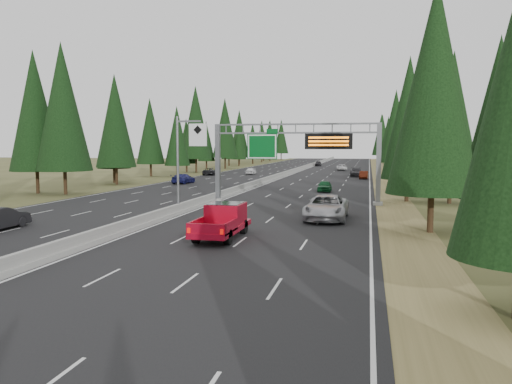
{
  "coord_description": "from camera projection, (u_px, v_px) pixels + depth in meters",
  "views": [
    {
      "loc": [
        15.28,
        -13.47,
        5.7
      ],
      "look_at": [
        7.71,
        20.0,
        2.52
      ],
      "focal_mm": 35.0,
      "sensor_mm": 36.0,
      "label": 1
    }
  ],
  "objects": [
    {
      "name": "road",
      "position": [
        286.0,
        176.0,
        94.66
      ],
      "size": [
        32.0,
        260.0,
        0.08
      ],
      "primitive_type": "cube",
      "color": "black",
      "rests_on": "ground"
    },
    {
      "name": "shoulder_right",
      "position": [
        383.0,
        177.0,
        90.75
      ],
      "size": [
        3.6,
        260.0,
        0.06
      ],
      "primitive_type": "cube",
      "color": "olive",
      "rests_on": "ground"
    },
    {
      "name": "shoulder_left",
      "position": [
        197.0,
        175.0,
        98.57
      ],
      "size": [
        3.6,
        260.0,
        0.06
      ],
      "primitive_type": "cube",
      "color": "#414520",
      "rests_on": "ground"
    },
    {
      "name": "median_barrier",
      "position": [
        286.0,
        174.0,
        94.62
      ],
      "size": [
        0.7,
        260.0,
        0.85
      ],
      "color": "gray",
      "rests_on": "road"
    },
    {
      "name": "sign_gantry",
      "position": [
        302.0,
        150.0,
        48.4
      ],
      "size": [
        16.75,
        0.98,
        7.8
      ],
      "color": "slate",
      "rests_on": "road"
    },
    {
      "name": "hov_sign_pole",
      "position": [
        184.0,
        158.0,
        40.65
      ],
      "size": [
        2.8,
        0.5,
        8.0
      ],
      "color": "slate",
      "rests_on": "road"
    },
    {
      "name": "tree_row_right",
      "position": [
        408.0,
        130.0,
        84.41
      ],
      "size": [
        11.15,
        240.65,
        17.08
      ],
      "color": "black",
      "rests_on": "ground"
    },
    {
      "name": "tree_row_left",
      "position": [
        142.0,
        125.0,
        83.33
      ],
      "size": [
        11.77,
        240.23,
        18.41
      ],
      "color": "black",
      "rests_on": "ground"
    },
    {
      "name": "silver_minivan",
      "position": [
        326.0,
        207.0,
        38.03
      ],
      "size": [
        3.16,
        6.72,
        1.86
      ],
      "primitive_type": "imported",
      "rotation": [
        0.0,
        0.0,
        -0.01
      ],
      "color": "#ADADB1",
      "rests_on": "road"
    },
    {
      "name": "red_pickup",
      "position": [
        224.0,
        219.0,
        30.85
      ],
      "size": [
        2.24,
        6.28,
        2.05
      ],
      "color": "black",
      "rests_on": "road"
    },
    {
      "name": "car_ahead_green",
      "position": [
        325.0,
        186.0,
        61.42
      ],
      "size": [
        1.72,
        4.09,
        1.38
      ],
      "primitive_type": "imported",
      "rotation": [
        0.0,
        0.0,
        0.02
      ],
      "color": "#114E24",
      "rests_on": "road"
    },
    {
      "name": "car_ahead_dkred",
      "position": [
        364.0,
        175.0,
        84.89
      ],
      "size": [
        1.51,
        4.08,
        1.33
      ],
      "primitive_type": "imported",
      "rotation": [
        0.0,
        0.0,
        -0.02
      ],
      "color": "#571B0C",
      "rests_on": "road"
    },
    {
      "name": "car_ahead_dkgrey",
      "position": [
        356.0,
        172.0,
        91.29
      ],
      "size": [
        2.35,
        5.5,
        1.58
      ],
      "primitive_type": "imported",
      "rotation": [
        0.0,
        0.0,
        0.03
      ],
      "color": "black",
      "rests_on": "road"
    },
    {
      "name": "car_ahead_white",
      "position": [
        342.0,
        168.0,
        113.69
      ],
      "size": [
        2.75,
        5.1,
        1.36
      ],
      "primitive_type": "imported",
      "rotation": [
        0.0,
        0.0,
        0.1
      ],
      "color": "silver",
      "rests_on": "road"
    },
    {
      "name": "car_ahead_far",
      "position": [
        318.0,
        163.0,
        139.5
      ],
      "size": [
        1.78,
        4.18,
        1.41
      ],
      "primitive_type": "imported",
      "rotation": [
        0.0,
        0.0,
        0.03
      ],
      "color": "black",
      "rests_on": "road"
    },
    {
      "name": "car_onc_blue",
      "position": [
        183.0,
        179.0,
        74.61
      ],
      "size": [
        2.43,
        5.17,
        1.46
      ],
      "primitive_type": "imported",
      "rotation": [
        0.0,
        0.0,
        3.06
      ],
      "color": "navy",
      "rests_on": "road"
    },
    {
      "name": "car_onc_white",
      "position": [
        251.0,
        171.0,
        97.85
      ],
      "size": [
        1.73,
        4.04,
        1.36
      ],
      "primitive_type": "imported",
      "rotation": [
        0.0,
        0.0,
        3.17
      ],
      "color": "white",
      "rests_on": "road"
    },
    {
      "name": "car_onc_far",
      "position": [
        211.0,
        171.0,
        96.21
      ],
      "size": [
        2.64,
        5.06,
        1.36
      ],
      "primitive_type": "imported",
      "rotation": [
        0.0,
        0.0,
        3.22
      ],
      "color": "black",
      "rests_on": "road"
    }
  ]
}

